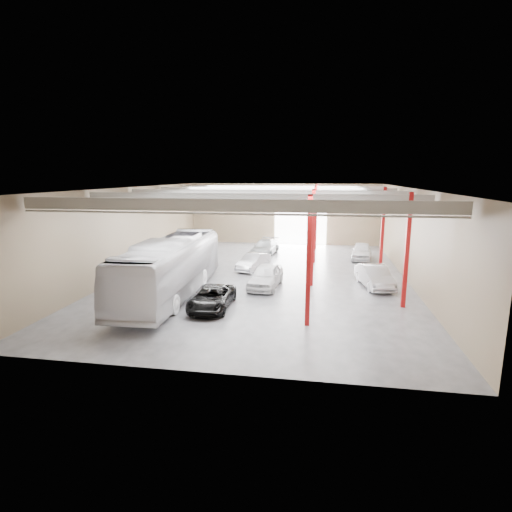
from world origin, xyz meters
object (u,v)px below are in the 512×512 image
(coach_bus, at_px, (171,267))
(car_row_a, at_px, (266,276))
(black_sedan, at_px, (212,298))
(car_right_far, at_px, (362,251))
(car_row_c, at_px, (265,247))
(car_row_b, at_px, (253,262))
(car_right_near, at_px, (374,276))

(coach_bus, height_order, car_row_a, coach_bus)
(black_sedan, xyz_separation_m, car_right_far, (10.30, 16.39, 0.12))
(coach_bus, bearing_deg, car_row_c, 72.67)
(car_row_a, relative_size, car_right_far, 1.06)
(car_row_a, xyz_separation_m, car_row_b, (-1.79, 5.20, -0.13))
(coach_bus, xyz_separation_m, car_row_b, (4.18, 8.19, -1.23))
(car_row_c, relative_size, car_right_far, 1.12)
(car_row_a, height_order, car_row_c, car_row_a)
(black_sedan, height_order, car_row_b, car_row_b)
(car_row_b, xyz_separation_m, car_right_far, (9.54, 5.99, 0.09))
(car_row_c, bearing_deg, coach_bus, -98.76)
(coach_bus, relative_size, car_row_b, 3.27)
(car_row_a, xyz_separation_m, car_right_far, (7.75, 11.19, -0.04))
(car_right_far, bearing_deg, black_sedan, -114.86)
(car_right_far, bearing_deg, car_row_a, -117.40)
(car_row_c, bearing_deg, car_row_b, -83.37)
(coach_bus, xyz_separation_m, car_right_near, (13.71, 4.31, -1.14))
(car_row_a, distance_m, car_row_c, 12.09)
(car_right_near, bearing_deg, car_row_a, 178.63)
(black_sedan, xyz_separation_m, car_row_a, (2.55, 5.20, 0.16))
(coach_bus, height_order, black_sedan, coach_bus)
(car_row_a, xyz_separation_m, car_row_c, (-1.75, 11.96, -0.08))
(car_row_b, distance_m, car_row_c, 6.76)
(black_sedan, relative_size, car_right_far, 1.04)
(car_row_a, bearing_deg, car_right_far, 60.50)
(car_right_near, xyz_separation_m, car_right_far, (0.00, 9.87, -0.01))
(car_row_b, relative_size, car_right_near, 0.88)
(black_sedan, distance_m, car_right_far, 19.36)
(car_row_c, distance_m, car_right_near, 14.26)
(coach_bus, xyz_separation_m, car_row_c, (4.22, 14.95, -1.18))
(car_right_near, bearing_deg, coach_bus, -173.59)
(black_sedan, distance_m, car_row_a, 5.80)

